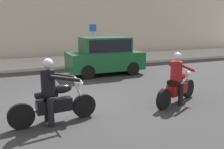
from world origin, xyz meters
TOP-DOWN VIEW (x-y plane):
  - ground_plane at (0.00, 0.00)m, footprint 80.00×80.00m
  - sidewalk_slab at (0.00, 8.00)m, footprint 40.00×4.40m
  - motorcycle_with_rider_crimson at (3.34, -1.34)m, footprint 2.05×1.09m
  - motorcycle_with_rider_black_leather at (-0.43, -1.42)m, footprint 2.19×0.70m
  - parked_hatchback_forest_green at (2.89, 3.68)m, footprint 3.61×1.76m
  - street_sign_post at (3.49, 7.33)m, footprint 0.44×0.08m

SIDE VIEW (x-z plane):
  - ground_plane at x=0.00m, z-range 0.00..0.00m
  - sidewalk_slab at x=0.00m, z-range 0.00..0.14m
  - motorcycle_with_rider_crimson at x=3.34m, z-range -0.15..1.45m
  - motorcycle_with_rider_black_leather at x=-0.43m, z-range -0.15..1.48m
  - parked_hatchback_forest_green at x=2.89m, z-range 0.03..1.83m
  - street_sign_post at x=3.49m, z-range 0.39..2.68m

